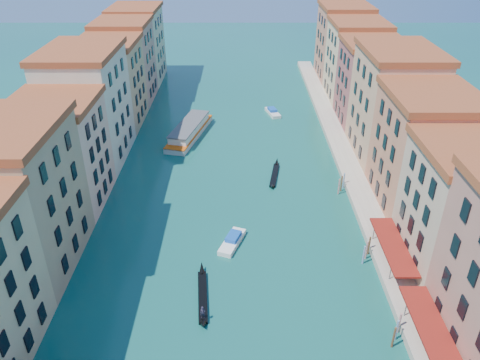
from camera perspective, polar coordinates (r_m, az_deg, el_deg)
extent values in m
cube|color=#A2865E|center=(65.22, -25.41, -2.44)|extent=(12.00, 17.00, 19.00)
cube|color=#DFA987|center=(78.21, -20.97, 2.80)|extent=(12.00, 14.00, 16.50)
cube|color=#974621|center=(74.96, -22.17, 8.76)|extent=(12.80, 14.40, 1.00)
cube|color=beige|center=(91.37, -18.01, 8.34)|extent=(12.00, 18.00, 20.00)
cube|color=#974621|center=(88.36, -19.09, 14.67)|extent=(12.80, 18.40, 1.00)
cube|color=tan|center=(107.14, -15.42, 11.08)|extent=(12.00, 16.00, 17.50)
cube|color=#974621|center=(104.73, -16.11, 15.86)|extent=(12.80, 16.40, 1.00)
cube|color=tan|center=(121.38, -13.71, 13.68)|extent=(12.00, 15.00, 18.50)
cube|color=#974621|center=(119.20, -14.29, 18.17)|extent=(12.80, 15.40, 1.00)
cube|color=#C9BC8B|center=(136.44, -12.29, 15.67)|extent=(12.00, 17.00, 19.00)
cube|color=#974621|center=(134.48, -12.77, 19.79)|extent=(12.80, 17.40, 1.00)
cube|color=tan|center=(65.49, 25.41, -3.59)|extent=(12.00, 14.00, 16.50)
cube|color=#974621|center=(61.58, 27.14, 3.25)|extent=(12.80, 14.40, 1.00)
cube|color=#C5714E|center=(77.09, 21.36, 2.95)|extent=(12.00, 16.00, 18.00)
cube|color=#974621|center=(73.65, 22.71, 9.56)|extent=(12.80, 16.40, 1.00)
cube|color=tan|center=(91.40, 18.06, 8.34)|extent=(12.00, 18.00, 20.00)
cube|color=#974621|center=(88.39, 19.15, 14.67)|extent=(12.80, 18.40, 1.00)
cube|color=#9E4E4A|center=(106.71, 15.53, 10.99)|extent=(12.00, 15.00, 17.50)
cube|color=#974621|center=(104.28, 16.23, 15.79)|extent=(12.80, 15.40, 1.00)
cube|color=#DCB685|center=(120.94, 13.80, 13.61)|extent=(12.00, 16.00, 18.50)
cube|color=#974621|center=(118.75, 14.39, 18.12)|extent=(12.80, 16.40, 1.00)
cube|color=#BB7255|center=(136.40, 12.33, 15.77)|extent=(12.00, 17.00, 19.50)
cube|color=#974621|center=(134.42, 12.83, 20.00)|extent=(12.80, 17.40, 1.00)
cube|color=#AB9C8A|center=(87.81, 13.20, 1.33)|extent=(4.00, 140.00, 1.00)
cube|color=maroon|center=(54.75, 22.79, -17.37)|extent=(3.20, 15.30, 0.25)
cylinder|color=#515154|center=(58.56, 19.45, -14.96)|extent=(0.12, 0.12, 3.00)
cube|color=maroon|center=(65.46, 18.18, -7.61)|extent=(3.20, 12.60, 0.25)
cylinder|color=#515154|center=(62.85, 17.79, -11.05)|extent=(0.12, 0.12, 3.00)
cylinder|color=#515154|center=(69.12, 15.93, -6.56)|extent=(0.12, 0.12, 3.00)
cylinder|color=brown|center=(55.65, 18.20, -17.87)|extent=(0.24, 0.24, 3.20)
cylinder|color=brown|center=(56.47, 18.52, -17.08)|extent=(0.24, 0.24, 3.20)
cylinder|color=brown|center=(57.30, 18.82, -16.30)|extent=(0.24, 0.24, 3.20)
cylinder|color=brown|center=(65.43, 14.83, -8.92)|extent=(0.24, 0.24, 3.20)
cylinder|color=brown|center=(66.34, 15.14, -8.36)|extent=(0.24, 0.24, 3.20)
cylinder|color=brown|center=(67.25, 15.45, -7.82)|extent=(0.24, 0.24, 3.20)
cylinder|color=brown|center=(79.86, 11.96, -0.88)|extent=(0.24, 0.24, 3.20)
cylinder|color=brown|center=(80.83, 12.24, -0.52)|extent=(0.24, 0.24, 3.20)
cylinder|color=brown|center=(81.81, 12.53, -0.17)|extent=(0.24, 0.24, 3.20)
cube|color=silver|center=(100.25, -6.16, 5.69)|extent=(8.66, 19.58, 1.15)
cube|color=white|center=(99.75, -6.19, 6.34)|extent=(7.30, 15.75, 1.53)
cube|color=#515154|center=(99.40, -6.22, 6.82)|extent=(7.69, 16.28, 0.24)
cube|color=#DA520C|center=(100.04, -6.17, 5.96)|extent=(8.70, 19.59, 0.24)
cube|color=black|center=(59.30, -4.58, -13.97)|extent=(1.82, 8.79, 0.44)
cone|color=black|center=(62.66, -4.68, -10.67)|extent=(1.04, 2.02, 1.63)
cone|color=black|center=(55.68, -4.50, -17.21)|extent=(1.01, 1.68, 1.44)
imported|color=#262134|center=(55.96, -4.56, -15.82)|extent=(0.64, 0.45, 1.67)
cube|color=black|center=(84.26, 4.22, 0.59)|extent=(2.31, 8.34, 0.41)
cone|color=black|center=(88.14, 4.51, 2.23)|extent=(1.11, 1.96, 1.55)
cone|color=black|center=(80.14, 3.91, -0.83)|extent=(1.06, 1.64, 1.36)
cube|color=white|center=(67.25, -0.97, -7.56)|extent=(4.05, 6.62, 0.72)
cube|color=#1550B1|center=(67.20, -0.83, -6.91)|extent=(2.46, 3.10, 0.63)
cube|color=silver|center=(111.41, 4.02, 8.18)|extent=(3.61, 6.64, 0.72)
cube|color=#1550B1|center=(111.57, 3.95, 8.57)|extent=(2.30, 3.05, 0.63)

